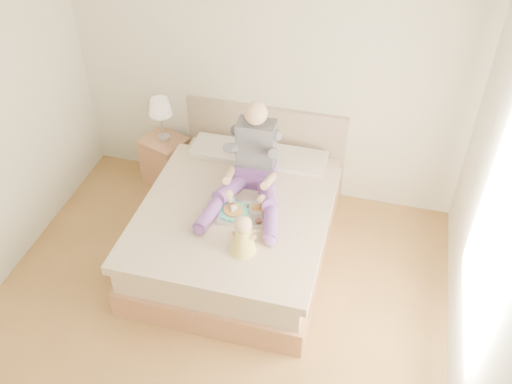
% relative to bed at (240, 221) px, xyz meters
% --- Properties ---
extents(room, '(4.02, 4.22, 2.71)m').
position_rel_bed_xyz_m(room, '(0.08, -1.08, 1.19)').
color(room, brown).
rests_on(room, ground).
extents(bed, '(1.70, 2.18, 1.00)m').
position_rel_bed_xyz_m(bed, '(0.00, 0.00, 0.00)').
color(bed, '#986747').
rests_on(bed, ground).
extents(nightstand, '(0.55, 0.52, 0.54)m').
position_rel_bed_xyz_m(nightstand, '(-1.08, 0.80, -0.05)').
color(nightstand, '#986747').
rests_on(nightstand, ground).
extents(lamp, '(0.24, 0.24, 0.50)m').
position_rel_bed_xyz_m(lamp, '(-1.08, 0.80, 0.60)').
color(lamp, silver).
rests_on(lamp, nightstand).
extents(adult, '(0.74, 1.06, 0.88)m').
position_rel_bed_xyz_m(adult, '(0.08, 0.16, 0.55)').
color(adult, '#5D3586').
rests_on(adult, bed).
extents(tray, '(0.49, 0.41, 0.13)m').
position_rel_bed_xyz_m(tray, '(0.09, -0.20, 0.32)').
color(tray, silver).
rests_on(tray, bed).
extents(baby, '(0.25, 0.33, 0.37)m').
position_rel_bed_xyz_m(baby, '(0.22, -0.63, 0.44)').
color(baby, '#F2D74C').
rests_on(baby, bed).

